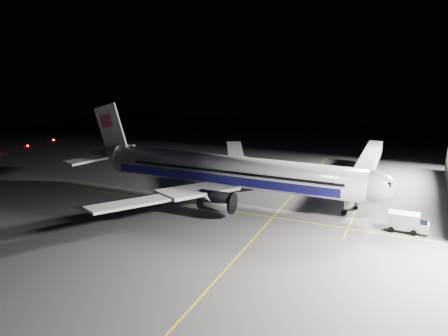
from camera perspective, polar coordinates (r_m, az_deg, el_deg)
ground at (r=80.78m, az=0.86°, el=-4.03°), size 200.00×200.00×0.00m
guide_line_main at (r=77.69m, az=7.70°, el=-4.94°), size 0.25×80.00×0.01m
guide_line_cross at (r=75.59m, az=-0.90°, el=-5.36°), size 70.00×0.25×0.01m
guide_line_side at (r=85.01m, az=17.40°, el=-3.77°), size 0.25×40.00×0.01m
airliner at (r=79.69m, az=0.16°, el=-0.42°), size 61.48×54.22×16.64m
jet_bridge at (r=91.52m, az=18.20°, el=0.45°), size 3.60×34.40×6.30m
service_truck at (r=71.16m, az=22.80°, el=-6.51°), size 5.78×2.63×2.94m
baggage_tug at (r=90.96m, az=-2.27°, el=-1.44°), size 2.51×2.26×1.51m
safety_cone_a at (r=85.91m, az=0.33°, el=-2.66°), size 0.41×0.41×0.62m
safety_cone_b at (r=92.30m, az=5.92°, el=-1.53°), size 0.38×0.38×0.57m
safety_cone_c at (r=90.46m, az=1.15°, el=-1.80°), size 0.36×0.36×0.54m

